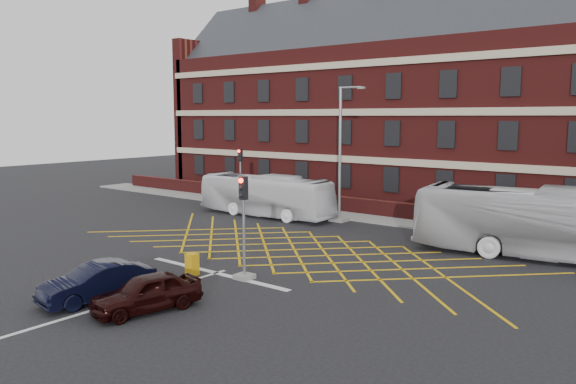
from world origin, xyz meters
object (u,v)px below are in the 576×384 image
Objects in this scene: traffic_light_far at (240,182)px; street_lamp at (341,176)px; bus_right at (547,223)px; direction_signs at (239,186)px; bus_left at (265,196)px; car_maroon at (146,292)px; utility_cabinet at (192,264)px; traffic_light_near at (244,237)px; car_navy at (97,282)px.

traffic_light_far is 9.59m from street_lamp.
bus_right reaches higher than direction_signs.
car_maroon is (8.95, -16.74, -0.75)m from bus_left.
car_maroon is at bearing -62.42° from utility_cabinet.
direction_signs is (-14.03, 14.62, -0.39)m from traffic_light_near.
street_lamp reaches higher than car_maroon.
traffic_light_near is 1.94× the size of direction_signs.
street_lamp is 10.27m from direction_signs.
car_maroon is 4.08× the size of utility_cabinet.
bus_right is at bearing 64.45° from car_navy.
street_lamp is 3.87× the size of direction_signs.
traffic_light_far is 18.93m from utility_cabinet.
bus_right is at bearing -92.49° from bus_left.
bus_left is at bearing 127.24° from traffic_light_near.
utility_cabinet is at bearing 95.25° from car_navy.
direction_signs is (-22.93, 3.28, -0.32)m from bus_right.
traffic_light_near reaches higher than direction_signs.
bus_right is 2.96× the size of car_navy.
bus_left reaches higher than direction_signs.
direction_signs reaches higher than car_navy.
traffic_light_near is 2.65m from utility_cabinet.
car_navy is (6.63, -17.15, -0.72)m from bus_left.
car_maroon is at bearing -152.79° from bus_left.
utility_cabinet is at bearing -53.12° from traffic_light_far.
car_maroon is 0.90× the size of traffic_light_far.
direction_signs is (-5.04, 2.79, -0.02)m from bus_left.
car_maroon is 0.45× the size of street_lamp.
traffic_light_far reaches higher than bus_right.
bus_left is 0.82× the size of bus_right.
bus_right is at bearing 74.64° from car_maroon.
utility_cabinet is at bearing -152.63° from bus_left.
car_maroon is at bearing -90.53° from traffic_light_near.
traffic_light_far is (-4.45, 2.32, 0.36)m from bus_left.
car_navy is at bearing -156.46° from car_maroon.
traffic_light_far is at bearing -38.80° from direction_signs.
bus_right reaches higher than car_maroon.
traffic_light_far reaches higher than car_navy.
bus_right is (17.89, -0.49, 0.30)m from bus_left.
bus_left is 14.55m from utility_cabinet.
car_navy is at bearing -85.09° from street_lamp.
bus_right is at bearing -8.14° from direction_signs.
direction_signs is 19.63m from utility_cabinet.
direction_signs is at bearing 141.20° from traffic_light_far.
car_navy is 2.35m from car_maroon.
traffic_light_near and traffic_light_far have the same top height.
bus_right is 5.55× the size of direction_signs.
direction_signs is at bearing 133.82° from traffic_light_near.
street_lamp is at bearing -74.36° from bus_left.
street_lamp is (-3.91, 18.24, 2.25)m from car_maroon.
bus_left is at bearing 79.59° from bus_right.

